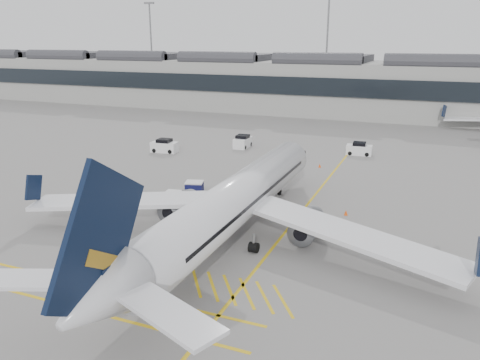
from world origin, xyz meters
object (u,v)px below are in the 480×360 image
at_px(baggage_cart_a, 173,199).
at_px(pushback_tug, 171,204).
at_px(airliner_main, 233,203).
at_px(ramp_agent_a, 261,201).
at_px(belt_loader, 245,195).
at_px(ramp_agent_b, 247,200).

distance_m(baggage_cart_a, pushback_tug, 0.74).
height_order(airliner_main, ramp_agent_a, airliner_main).
bearing_deg(baggage_cart_a, belt_loader, 33.77).
height_order(airliner_main, pushback_tug, airliner_main).
bearing_deg(airliner_main, baggage_cart_a, 151.36).
distance_m(ramp_agent_b, pushback_tug, 7.23).
xyz_separation_m(belt_loader, ramp_agent_b, (1.23, -2.50, 0.39)).
xyz_separation_m(baggage_cart_a, pushback_tug, (0.17, -0.67, -0.26)).
height_order(belt_loader, ramp_agent_b, ramp_agent_b).
distance_m(airliner_main, pushback_tug, 9.26).
relative_size(belt_loader, ramp_agent_b, 2.34).
bearing_deg(airliner_main, pushback_tug, 154.60).
xyz_separation_m(ramp_agent_a, ramp_agent_b, (-1.31, -0.13, 0.02)).
relative_size(belt_loader, baggage_cart_a, 2.46).
bearing_deg(pushback_tug, ramp_agent_b, 44.19).
relative_size(baggage_cart_a, ramp_agent_b, 0.95).
height_order(ramp_agent_b, pushback_tug, ramp_agent_b).
xyz_separation_m(baggage_cart_a, ramp_agent_a, (8.06, 2.45, 0.00)).
distance_m(baggage_cart_a, ramp_agent_a, 8.42).
distance_m(belt_loader, ramp_agent_b, 2.81).
xyz_separation_m(belt_loader, pushback_tug, (-5.35, -5.49, 0.12)).
bearing_deg(ramp_agent_a, baggage_cart_a, -178.17).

